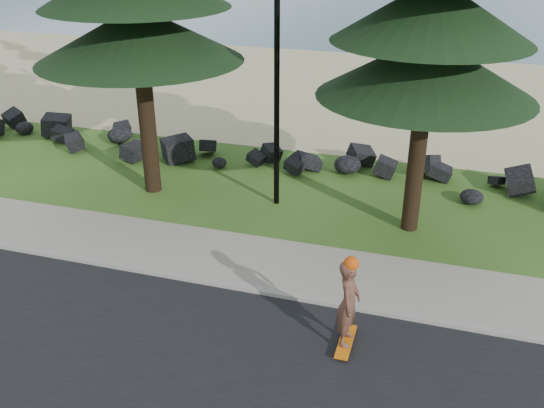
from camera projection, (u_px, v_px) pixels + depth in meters
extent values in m
plane|color=#33591C|center=(235.00, 264.00, 13.31)|extent=(160.00, 160.00, 0.00)
cube|color=#9D988D|center=(220.00, 283.00, 12.51)|extent=(160.00, 0.20, 0.10)
cube|color=gray|center=(238.00, 257.00, 13.46)|extent=(160.00, 2.00, 0.08)
cube|color=#CCB788|center=(352.00, 91.00, 25.76)|extent=(160.00, 15.00, 0.01)
cylinder|color=black|center=(277.00, 51.00, 14.30)|extent=(0.14, 0.14, 8.00)
cube|color=orange|center=(346.00, 341.00, 10.77)|extent=(0.24, 0.98, 0.03)
imported|color=brown|center=(349.00, 303.00, 10.40)|extent=(0.39, 0.60, 1.63)
sphere|color=#CE490B|center=(351.00, 264.00, 10.06)|extent=(0.26, 0.26, 0.26)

